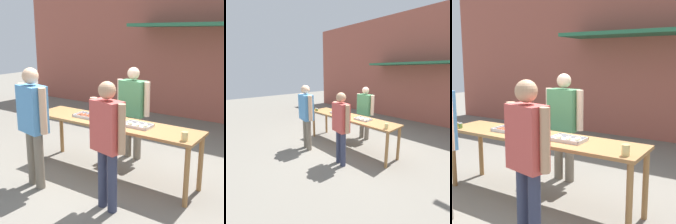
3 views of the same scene
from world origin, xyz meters
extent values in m
plane|color=slate|center=(0.00, 0.00, 0.00)|extent=(24.00, 24.00, 0.00)
cube|color=#A85647|center=(0.00, 4.00, 2.25)|extent=(12.00, 0.12, 4.50)
cube|color=#2D704C|center=(0.00, 3.45, 2.40)|extent=(3.20, 1.00, 0.08)
cube|color=olive|center=(0.00, 0.00, 0.86)|extent=(2.81, 0.66, 0.04)
cylinder|color=olive|center=(-1.34, -0.27, 0.42)|extent=(0.07, 0.07, 0.84)
cylinder|color=olive|center=(1.34, -0.27, 0.42)|extent=(0.07, 0.07, 0.84)
cylinder|color=olive|center=(-1.34, 0.27, 0.42)|extent=(0.07, 0.07, 0.84)
cylinder|color=olive|center=(1.34, 0.27, 0.42)|extent=(0.07, 0.07, 0.84)
cube|color=silver|center=(-0.47, -0.01, 0.89)|extent=(0.45, 0.26, 0.01)
cube|color=silver|center=(-0.47, -0.14, 0.91)|extent=(0.45, 0.01, 0.03)
cube|color=silver|center=(-0.47, 0.12, 0.91)|extent=(0.45, 0.01, 0.03)
cube|color=silver|center=(-0.69, -0.01, 0.91)|extent=(0.01, 0.26, 0.03)
cube|color=silver|center=(-0.24, -0.01, 0.91)|extent=(0.01, 0.26, 0.03)
cylinder|color=#A34C2D|center=(-0.64, -0.01, 0.90)|extent=(0.03, 0.13, 0.03)
cylinder|color=#A34C2D|center=(-0.57, -0.01, 0.91)|extent=(0.03, 0.14, 0.03)
cylinder|color=#A34C2D|center=(-0.50, -0.02, 0.90)|extent=(0.03, 0.15, 0.03)
cylinder|color=#A34C2D|center=(-0.43, -0.01, 0.90)|extent=(0.03, 0.11, 0.02)
cylinder|color=#A34C2D|center=(-0.36, 0.00, 0.90)|extent=(0.04, 0.15, 0.03)
cylinder|color=#A34C2D|center=(-0.29, -0.01, 0.91)|extent=(0.04, 0.15, 0.03)
cube|color=silver|center=(0.46, -0.01, 0.89)|extent=(0.42, 0.26, 0.01)
cube|color=silver|center=(0.46, -0.14, 0.91)|extent=(0.42, 0.01, 0.03)
cube|color=silver|center=(0.46, 0.11, 0.91)|extent=(0.42, 0.01, 0.03)
cube|color=silver|center=(0.26, -0.01, 0.91)|extent=(0.01, 0.26, 0.03)
cube|color=silver|center=(0.67, -0.01, 0.91)|extent=(0.01, 0.26, 0.03)
ellipsoid|color=beige|center=(0.34, -0.02, 0.92)|extent=(0.07, 0.11, 0.05)
ellipsoid|color=beige|center=(0.46, -0.01, 0.91)|extent=(0.08, 0.13, 0.05)
ellipsoid|color=beige|center=(0.59, -0.01, 0.92)|extent=(0.07, 0.12, 0.05)
cylinder|color=gold|center=(-1.28, -0.22, 0.92)|extent=(0.06, 0.06, 0.07)
cylinder|color=#B2B2B7|center=(-1.28, -0.22, 0.96)|extent=(0.05, 0.05, 0.01)
cylinder|color=#567A38|center=(-1.19, -0.23, 0.92)|extent=(0.06, 0.06, 0.07)
cylinder|color=#B2B2B7|center=(-1.19, -0.23, 0.96)|extent=(0.05, 0.05, 0.01)
cylinder|color=#DBC67A|center=(1.26, -0.21, 0.94)|extent=(0.09, 0.09, 0.12)
cylinder|color=#756B5B|center=(-0.20, 0.79, 0.39)|extent=(0.14, 0.14, 0.79)
cylinder|color=#756B5B|center=(0.01, 0.78, 0.39)|extent=(0.14, 0.14, 0.79)
cube|color=#478456|center=(-0.09, 0.79, 1.10)|extent=(0.47, 0.27, 0.63)
sphere|color=beige|center=(-0.09, 0.79, 1.54)|extent=(0.21, 0.21, 0.21)
cylinder|color=beige|center=(-0.37, 0.80, 1.12)|extent=(0.10, 0.10, 0.59)
cylinder|color=beige|center=(0.18, 0.78, 1.12)|extent=(0.10, 0.10, 0.59)
cylinder|color=#333851|center=(0.62, -0.89, 0.40)|extent=(0.12, 0.12, 0.80)
cylinder|color=#333851|center=(0.44, -0.85, 0.40)|extent=(0.12, 0.12, 0.80)
cube|color=#C64C47|center=(0.53, -0.87, 1.12)|extent=(0.44, 0.30, 0.63)
sphere|color=tan|center=(0.53, -0.87, 1.56)|extent=(0.22, 0.22, 0.22)
cylinder|color=tan|center=(0.77, -0.92, 1.13)|extent=(0.09, 0.09, 0.60)
cylinder|color=tan|center=(0.29, -0.82, 1.13)|extent=(0.09, 0.09, 0.60)
camera|label=1|loc=(2.63, -3.82, 2.22)|focal=50.00mm
camera|label=2|loc=(3.16, -3.46, 2.10)|focal=28.00mm
camera|label=3|loc=(2.35, -3.12, 1.85)|focal=50.00mm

